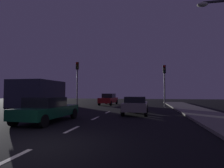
% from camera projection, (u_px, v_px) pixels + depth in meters
% --- Properties ---
extents(ground_plane, '(80.00, 80.00, 0.00)m').
position_uv_depth(ground_plane, '(98.00, 117.00, 12.63)').
color(ground_plane, black).
extents(sidewalk_curb_right, '(3.00, 40.00, 0.15)m').
position_uv_depth(sidewalk_curb_right, '(216.00, 119.00, 11.20)').
color(sidewalk_curb_right, gray).
rests_on(sidewalk_curb_right, ground_plane).
extents(lane_stripe_nearest, '(0.16, 1.60, 0.01)m').
position_uv_depth(lane_stripe_nearest, '(10.00, 159.00, 4.60)').
color(lane_stripe_nearest, silver).
rests_on(lane_stripe_nearest, ground_plane).
extents(lane_stripe_second, '(0.16, 1.60, 0.01)m').
position_uv_depth(lane_stripe_second, '(72.00, 129.00, 8.32)').
color(lane_stripe_second, silver).
rests_on(lane_stripe_second, ground_plane).
extents(lane_stripe_third, '(0.16, 1.60, 0.01)m').
position_uv_depth(lane_stripe_third, '(95.00, 118.00, 12.04)').
color(lane_stripe_third, silver).
rests_on(lane_stripe_third, ground_plane).
extents(lane_stripe_fourth, '(0.16, 1.60, 0.01)m').
position_uv_depth(lane_stripe_fourth, '(108.00, 112.00, 15.77)').
color(lane_stripe_fourth, silver).
rests_on(lane_stripe_fourth, ground_plane).
extents(traffic_signal_left, '(0.32, 0.38, 5.46)m').
position_uv_depth(traffic_signal_left, '(77.00, 76.00, 22.49)').
color(traffic_signal_left, '#4C4C51').
rests_on(traffic_signal_left, ground_plane).
extents(traffic_signal_right, '(0.32, 0.38, 4.78)m').
position_uv_depth(traffic_signal_right, '(164.00, 78.00, 20.48)').
color(traffic_signal_right, '#4C4C51').
rests_on(traffic_signal_right, ground_plane).
extents(car_stopped_ahead, '(1.91, 4.01, 1.37)m').
position_uv_depth(car_stopped_ahead, '(136.00, 105.00, 14.46)').
color(car_stopped_ahead, gray).
rests_on(car_stopped_ahead, ground_plane).
extents(car_adjacent_lane, '(2.07, 4.51, 1.42)m').
position_uv_depth(car_adjacent_lane, '(47.00, 109.00, 10.50)').
color(car_adjacent_lane, '#0F4C2D').
rests_on(car_adjacent_lane, ground_plane).
extents(car_oncoming_far, '(2.08, 4.52, 1.58)m').
position_uv_depth(car_oncoming_far, '(109.00, 99.00, 25.84)').
color(car_oncoming_far, '#B21919').
rests_on(car_oncoming_far, ground_plane).
extents(storefront_left, '(4.46, 6.25, 3.21)m').
position_uv_depth(storefront_left, '(38.00, 93.00, 23.13)').
color(storefront_left, '#333847').
rests_on(storefront_left, ground_plane).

